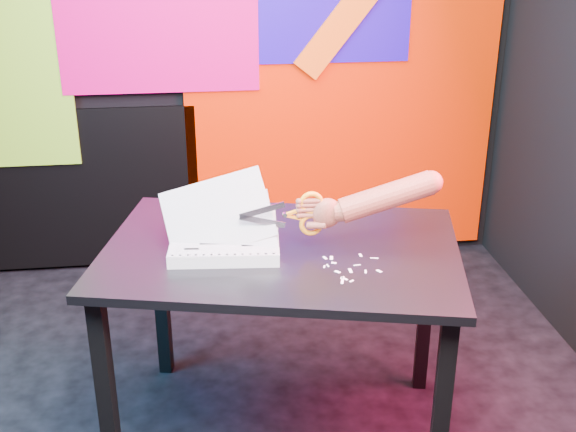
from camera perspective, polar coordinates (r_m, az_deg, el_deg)
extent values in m
cube|color=black|center=(3.61, -6.18, 16.18)|extent=(3.00, 0.01, 2.70)
cube|color=black|center=(0.73, -0.37, -13.10)|extent=(3.00, 0.01, 2.70)
cube|color=red|center=(3.74, 4.28, 8.70)|extent=(1.60, 0.02, 1.60)
cube|color=#CE0261|center=(3.56, -10.34, 15.87)|extent=(0.95, 0.02, 0.80)
cube|color=black|center=(3.85, -16.80, 1.94)|extent=(1.30, 0.02, 0.85)
cube|color=black|center=(2.42, -14.16, -13.60)|extent=(0.06, 0.06, 0.72)
cube|color=black|center=(2.94, -9.99, -6.10)|extent=(0.06, 0.06, 0.72)
cube|color=black|center=(2.31, 11.98, -15.34)|extent=(0.06, 0.06, 0.72)
cube|color=black|center=(2.85, 10.81, -7.15)|extent=(0.06, 0.06, 0.72)
cube|color=black|center=(2.39, -0.54, -2.82)|extent=(1.31, 1.02, 0.03)
cube|color=white|center=(2.36, -5.01, -2.28)|extent=(0.37, 0.29, 0.04)
cube|color=white|center=(2.35, -5.02, -1.81)|extent=(0.37, 0.28, 0.00)
cube|color=white|center=(2.35, -5.03, -1.70)|extent=(0.35, 0.27, 0.11)
cube|color=white|center=(2.35, -5.31, -1.03)|extent=(0.35, 0.23, 0.19)
cube|color=white|center=(2.35, -5.61, 0.15)|extent=(0.38, 0.18, 0.26)
cylinder|color=black|center=(2.26, -9.12, -3.09)|extent=(0.01, 0.01, 0.00)
cylinder|color=black|center=(2.25, -8.52, -3.08)|extent=(0.01, 0.01, 0.00)
cylinder|color=black|center=(2.25, -7.91, -3.07)|extent=(0.01, 0.01, 0.00)
cylinder|color=black|center=(2.25, -7.29, -3.07)|extent=(0.01, 0.01, 0.00)
cylinder|color=black|center=(2.25, -6.68, -3.06)|extent=(0.01, 0.01, 0.00)
cylinder|color=black|center=(2.25, -6.07, -3.05)|extent=(0.01, 0.01, 0.00)
cylinder|color=black|center=(2.24, -5.45, -3.05)|extent=(0.01, 0.01, 0.00)
cylinder|color=black|center=(2.24, -4.84, -3.04)|extent=(0.01, 0.01, 0.00)
cylinder|color=black|center=(2.24, -4.22, -3.03)|extent=(0.01, 0.01, 0.00)
cylinder|color=black|center=(2.24, -3.60, -3.02)|extent=(0.01, 0.01, 0.00)
cylinder|color=black|center=(2.24, -2.99, -3.01)|extent=(0.01, 0.01, 0.00)
cylinder|color=black|center=(2.24, -2.37, -3.00)|extent=(0.01, 0.01, 0.00)
cylinder|color=black|center=(2.24, -1.75, -2.99)|extent=(0.01, 0.01, 0.00)
cylinder|color=black|center=(2.24, -1.14, -2.98)|extent=(0.01, 0.01, 0.00)
cylinder|color=black|center=(2.47, -8.55, -0.69)|extent=(0.01, 0.01, 0.00)
cylinder|color=black|center=(2.46, -7.99, -0.68)|extent=(0.01, 0.01, 0.00)
cylinder|color=black|center=(2.46, -7.43, -0.68)|extent=(0.01, 0.01, 0.00)
cylinder|color=black|center=(2.46, -6.88, -0.67)|extent=(0.01, 0.01, 0.00)
cylinder|color=black|center=(2.46, -6.32, -0.66)|extent=(0.01, 0.01, 0.00)
cylinder|color=black|center=(2.46, -5.76, -0.65)|extent=(0.01, 0.01, 0.00)
cylinder|color=black|center=(2.46, -5.19, -0.64)|extent=(0.01, 0.01, 0.00)
cylinder|color=black|center=(2.45, -4.63, -0.63)|extent=(0.01, 0.01, 0.00)
cylinder|color=black|center=(2.45, -4.07, -0.63)|extent=(0.01, 0.01, 0.00)
cylinder|color=black|center=(2.45, -3.51, -0.62)|extent=(0.01, 0.01, 0.00)
cylinder|color=black|center=(2.45, -2.94, -0.61)|extent=(0.01, 0.01, 0.00)
cylinder|color=black|center=(2.45, -2.38, -0.60)|extent=(0.01, 0.01, 0.00)
cylinder|color=black|center=(2.45, -1.82, -0.59)|extent=(0.01, 0.01, 0.00)
cylinder|color=black|center=(2.45, -1.26, -0.58)|extent=(0.01, 0.01, 0.00)
cube|color=black|center=(2.40, -6.96, -1.34)|extent=(0.07, 0.02, 0.00)
cube|color=black|center=(2.37, -4.55, -1.49)|extent=(0.05, 0.01, 0.00)
cube|color=black|center=(2.32, -5.97, -2.17)|extent=(0.08, 0.02, 0.00)
cube|color=black|center=(2.30, -3.25, -2.33)|extent=(0.04, 0.01, 0.00)
cube|color=black|center=(2.29, -7.63, -2.59)|extent=(0.05, 0.01, 0.00)
cube|color=black|center=(2.41, -3.86, -1.03)|extent=(0.06, 0.02, 0.00)
cube|color=#AFB2B9|center=(2.29, -2.06, 0.44)|extent=(0.15, 0.01, 0.06)
cube|color=#AFB2B9|center=(2.30, -2.05, -0.41)|extent=(0.15, 0.01, 0.06)
cylinder|color=#AFB2B9|center=(2.30, -0.27, 0.09)|extent=(0.02, 0.01, 0.02)
cube|color=orange|center=(2.31, 0.39, -0.06)|extent=(0.06, 0.01, 0.02)
cube|color=orange|center=(2.30, 0.39, 0.30)|extent=(0.06, 0.01, 0.02)
torus|color=orange|center=(2.30, 1.87, 1.04)|extent=(0.08, 0.02, 0.08)
torus|color=orange|center=(2.33, 1.84, -0.67)|extent=(0.08, 0.02, 0.08)
ellipsoid|color=#9B4D3A|center=(2.32, 3.08, 0.23)|extent=(0.10, 0.06, 0.10)
cylinder|color=#9B4D3A|center=(2.31, 1.85, 0.09)|extent=(0.08, 0.02, 0.02)
cylinder|color=#9B4D3A|center=(2.31, 1.86, 0.50)|extent=(0.07, 0.02, 0.02)
cylinder|color=#9B4D3A|center=(2.30, 1.86, 0.87)|extent=(0.06, 0.02, 0.02)
cylinder|color=#9B4D3A|center=(2.30, 1.87, 1.20)|extent=(0.06, 0.02, 0.02)
cylinder|color=#9B4D3A|center=(2.32, 2.25, -0.74)|extent=(0.07, 0.04, 0.03)
cylinder|color=#9B4D3A|center=(2.33, 4.26, 0.38)|extent=(0.06, 0.07, 0.07)
cylinder|color=#9B4D3A|center=(2.34, 7.78, 1.51)|extent=(0.31, 0.09, 0.17)
sphere|color=#9B4D3A|center=(2.36, 11.24, 2.62)|extent=(0.08, 0.08, 0.08)
cube|color=white|center=(2.27, 5.49, -3.88)|extent=(0.02, 0.01, 0.00)
cube|color=white|center=(2.23, 3.93, -4.42)|extent=(0.02, 0.02, 0.00)
cube|color=white|center=(2.32, 6.83, -3.32)|extent=(0.03, 0.01, 0.00)
cube|color=white|center=(2.31, 2.94, -3.32)|extent=(0.01, 0.02, 0.00)
cube|color=white|center=(2.26, 3.16, -3.93)|extent=(0.01, 0.02, 0.00)
cube|color=white|center=(2.34, 5.75, -3.09)|extent=(0.01, 0.02, 0.00)
cube|color=white|center=(2.17, 4.31, -5.18)|extent=(0.02, 0.03, 0.00)
cube|color=white|center=(2.24, 7.21, -4.34)|extent=(0.02, 0.02, 0.00)
cube|color=white|center=(2.26, 2.89, -4.01)|extent=(0.01, 0.02, 0.00)
cube|color=white|center=(2.19, 4.32, -4.88)|extent=(0.02, 0.02, 0.00)
cube|color=white|center=(2.31, 3.45, -3.32)|extent=(0.01, 0.03, 0.00)
cube|color=white|center=(2.24, 6.15, -4.39)|extent=(0.01, 0.02, 0.00)
cube|color=white|center=(2.19, 4.47, -4.95)|extent=(0.02, 0.02, 0.00)
cube|color=white|center=(2.18, 5.05, -5.13)|extent=(0.02, 0.01, 0.00)
cube|color=white|center=(2.28, 3.64, -3.72)|extent=(0.02, 0.01, 0.00)
cube|color=white|center=(2.24, 4.95, -4.33)|extent=(0.01, 0.03, 0.00)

